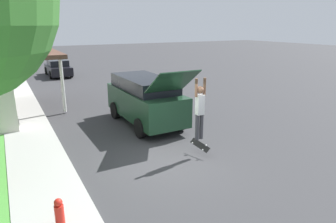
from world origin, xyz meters
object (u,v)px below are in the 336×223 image
(car_down_street, at_px, (58,68))
(skateboard, at_px, (200,145))
(skateboarder, at_px, (200,108))
(suv_parked, at_px, (145,99))
(fire_hydrant, at_px, (59,212))

(car_down_street, bearing_deg, skateboard, -86.20)
(skateboarder, height_order, skateboard, skateboarder)
(car_down_street, height_order, skateboarder, skateboarder)
(car_down_street, distance_m, skateboarder, 19.67)
(suv_parked, distance_m, car_down_street, 15.65)
(skateboard, bearing_deg, skateboarder, -145.80)
(skateboard, height_order, fire_hydrant, fire_hydrant)
(suv_parked, xyz_separation_m, skateboarder, (0.12, -4.00, 0.53))
(skateboarder, relative_size, skateboard, 2.50)
(suv_parked, distance_m, skateboarder, 4.04)
(skateboarder, distance_m, fire_hydrant, 5.21)
(skateboarder, bearing_deg, car_down_street, 93.53)
(suv_parked, bearing_deg, car_down_street, 93.98)
(car_down_street, height_order, skateboard, car_down_street)
(car_down_street, relative_size, fire_hydrant, 6.82)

